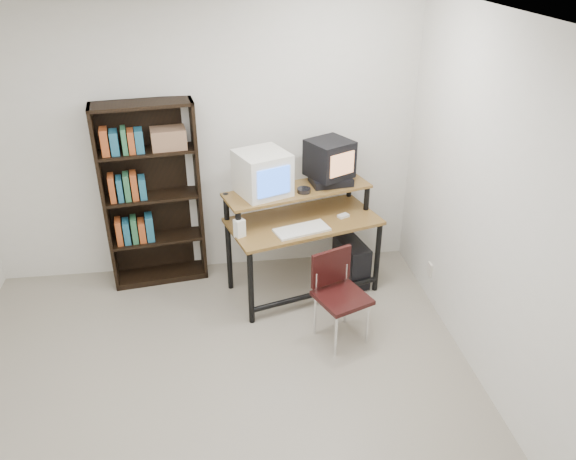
{
  "coord_description": "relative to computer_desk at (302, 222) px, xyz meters",
  "views": [
    {
      "loc": [
        0.12,
        -2.96,
        3.03
      ],
      "look_at": [
        0.68,
        1.1,
        0.83
      ],
      "focal_mm": 35.0,
      "sensor_mm": 36.0,
      "label": 1
    }
  ],
  "objects": [
    {
      "name": "crt_monitor",
      "position": [
        -0.34,
        0.07,
        0.46
      ],
      "size": [
        0.53,
        0.53,
        0.39
      ],
      "rotation": [
        0.0,
        0.0,
        0.39
      ],
      "color": "white",
      "rests_on": "computer_desk"
    },
    {
      "name": "computer_desk",
      "position": [
        0.0,
        0.0,
        0.0
      ],
      "size": [
        1.45,
        1.0,
        0.98
      ],
      "rotation": [
        0.0,
        0.0,
        0.28
      ],
      "color": "brown",
      "rests_on": "floor"
    },
    {
      "name": "mouse",
      "position": [
        0.37,
        -0.01,
        0.04
      ],
      "size": [
        0.12,
        0.1,
        0.03
      ],
      "primitive_type": "cube",
      "rotation": [
        0.0,
        0.0,
        0.47
      ],
      "color": "white",
      "rests_on": "mousepad"
    },
    {
      "name": "mousepad",
      "position": [
        0.37,
        -0.01,
        0.02
      ],
      "size": [
        0.22,
        0.18,
        0.01
      ],
      "primitive_type": "cube",
      "rotation": [
        0.0,
        0.0,
        0.02
      ],
      "color": "black",
      "rests_on": "computer_desk"
    },
    {
      "name": "crt_tv",
      "position": [
        0.28,
        0.21,
        0.52
      ],
      "size": [
        0.47,
        0.47,
        0.33
      ],
      "rotation": [
        0.0,
        0.0,
        0.49
      ],
      "color": "black",
      "rests_on": "vcr"
    },
    {
      "name": "ceiling",
      "position": [
        -0.86,
        -1.46,
        1.9
      ],
      "size": [
        4.0,
        4.0,
        0.01
      ],
      "primitive_type": "cube",
      "color": "white",
      "rests_on": "back_wall"
    },
    {
      "name": "back_wall",
      "position": [
        -0.86,
        0.54,
        0.6
      ],
      "size": [
        4.0,
        0.01,
        2.6
      ],
      "primitive_type": "cube",
      "color": "silver",
      "rests_on": "floor"
    },
    {
      "name": "pc_tower",
      "position": [
        0.49,
        0.06,
        -0.49
      ],
      "size": [
        0.29,
        0.48,
        0.42
      ],
      "primitive_type": "cube",
      "rotation": [
        0.0,
        0.0,
        0.22
      ],
      "color": "black",
      "rests_on": "floor"
    },
    {
      "name": "desk_speaker",
      "position": [
        -0.58,
        -0.24,
        0.1
      ],
      "size": [
        0.11,
        0.1,
        0.17
      ],
      "primitive_type": "cube",
      "rotation": [
        0.0,
        0.0,
        0.5
      ],
      "color": "white",
      "rests_on": "computer_desk"
    },
    {
      "name": "wall_outlet",
      "position": [
        1.13,
        -0.31,
        -0.4
      ],
      "size": [
        0.02,
        0.08,
        0.12
      ],
      "primitive_type": "cube",
      "color": "beige",
      "rests_on": "right_wall"
    },
    {
      "name": "keyboard",
      "position": [
        -0.04,
        -0.22,
        0.04
      ],
      "size": [
        0.51,
        0.34,
        0.03
      ],
      "primitive_type": "cube",
      "rotation": [
        0.0,
        0.0,
        0.29
      ],
      "color": "white",
      "rests_on": "computer_desk"
    },
    {
      "name": "bookshelf",
      "position": [
        -1.34,
        0.39,
        0.2
      ],
      "size": [
        0.9,
        0.41,
        1.74
      ],
      "rotation": [
        0.0,
        0.0,
        0.14
      ],
      "color": "black",
      "rests_on": "floor"
    },
    {
      "name": "school_chair",
      "position": [
        0.18,
        -0.74,
        -0.23
      ],
      "size": [
        0.5,
        0.5,
        0.76
      ],
      "rotation": [
        0.0,
        0.0,
        0.39
      ],
      "color": "black",
      "rests_on": "floor"
    },
    {
      "name": "right_wall",
      "position": [
        1.14,
        -1.46,
        0.6
      ],
      "size": [
        0.01,
        4.0,
        2.6
      ],
      "primitive_type": "cube",
      "color": "silver",
      "rests_on": "floor"
    },
    {
      "name": "floor",
      "position": [
        -0.86,
        -1.46,
        -0.71
      ],
      "size": [
        4.0,
        4.0,
        0.01
      ],
      "primitive_type": "cube",
      "color": "#9F9684",
      "rests_on": "ground"
    },
    {
      "name": "cd_spindle",
      "position": [
        0.02,
        0.03,
        0.29
      ],
      "size": [
        0.16,
        0.16,
        0.05
      ],
      "primitive_type": "cylinder",
      "rotation": [
        0.0,
        0.0,
        0.44
      ],
      "color": "#26262B",
      "rests_on": "computer_desk"
    },
    {
      "name": "vcr",
      "position": [
        0.29,
        0.19,
        0.31
      ],
      "size": [
        0.39,
        0.3,
        0.08
      ],
      "primitive_type": "cube",
      "rotation": [
        0.0,
        0.0,
        0.11
      ],
      "color": "black",
      "rests_on": "computer_desk"
    }
  ]
}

